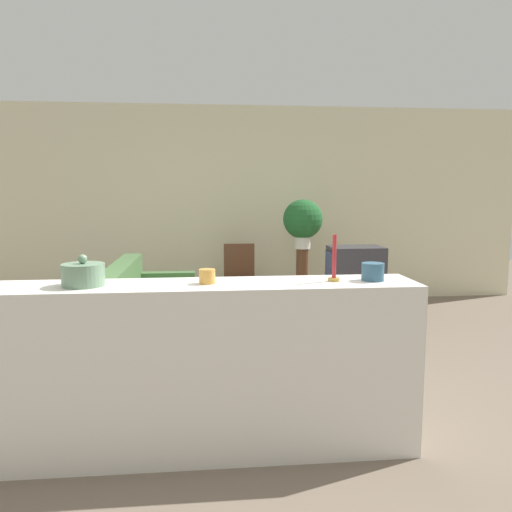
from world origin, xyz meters
The scene contains 13 objects.
ground_plane centered at (0.00, 0.00, 0.00)m, with size 14.00×14.00×0.00m, color #756656.
wall_back centered at (0.00, 3.43, 1.35)m, with size 9.00×0.06×2.70m.
couch centered at (-0.57, 1.46, 0.29)m, with size 0.82×1.91×0.82m.
tv_stand centered at (1.63, 1.69, 0.23)m, with size 0.93×0.53×0.47m.
television centered at (1.62, 1.69, 0.71)m, with size 0.58×0.40×0.48m.
wooden_chair centered at (0.44, 2.75, 0.48)m, with size 0.44×0.44×0.87m.
plant_stand centered at (1.24, 2.72, 0.41)m, with size 0.16×0.16×0.81m.
potted_plant centered at (1.24, 2.72, 1.18)m, with size 0.50×0.50×0.63m.
foreground_counter centered at (0.00, -0.68, 0.51)m, with size 2.49×0.44×1.02m.
decorative_bowl centered at (-0.67, -0.68, 1.08)m, with size 0.24×0.24×0.18m.
candle_jar centered at (0.02, -0.68, 1.06)m, with size 0.10×0.10×0.08m.
candlestick centered at (0.76, -0.68, 1.11)m, with size 0.07×0.07×0.28m.
coffee_tin centered at (1.00, -0.68, 1.07)m, with size 0.13×0.13×0.11m.
Camera 1 is at (0.02, -3.52, 1.54)m, focal length 35.00 mm.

